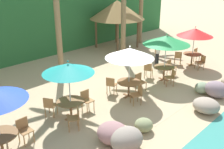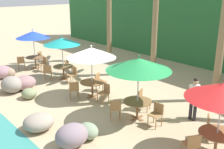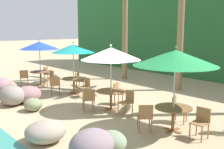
% 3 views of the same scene
% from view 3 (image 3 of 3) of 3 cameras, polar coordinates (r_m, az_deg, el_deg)
% --- Properties ---
extents(ground_plane, '(120.00, 120.00, 0.00)m').
position_cam_3_polar(ground_plane, '(10.57, 0.77, -7.20)').
color(ground_plane, tan).
extents(terrace_deck, '(18.00, 5.20, 0.01)m').
position_cam_3_polar(terrace_deck, '(10.56, 0.77, -7.18)').
color(terrace_deck, tan).
rests_on(terrace_deck, ground).
extents(rock_seawall, '(14.37, 3.01, 0.79)m').
position_cam_3_polar(rock_seawall, '(11.12, -20.45, -5.10)').
color(rock_seawall, gray).
rests_on(rock_seawall, ground).
extents(umbrella_blue, '(2.04, 2.04, 2.46)m').
position_cam_3_polar(umbrella_blue, '(15.23, -14.71, 5.80)').
color(umbrella_blue, silver).
rests_on(umbrella_blue, ground).
extents(dining_table_blue, '(1.10, 1.10, 0.74)m').
position_cam_3_polar(dining_table_blue, '(15.40, -14.48, 0.15)').
color(dining_table_blue, brown).
rests_on(dining_table_blue, ground).
extents(chair_blue_seaward, '(0.43, 0.43, 0.87)m').
position_cam_3_polar(chair_blue_seaward, '(14.72, -12.62, -0.60)').
color(chair_blue_seaward, '#9E7042').
rests_on(chair_blue_seaward, ground).
extents(chair_blue_inland, '(0.58, 0.58, 0.87)m').
position_cam_3_polar(chair_blue_inland, '(16.17, -13.13, 0.28)').
color(chair_blue_inland, '#9E7042').
rests_on(chair_blue_inland, ground).
extents(chair_blue_left, '(0.56, 0.55, 0.87)m').
position_cam_3_polar(chair_blue_left, '(15.30, -17.62, -0.44)').
color(chair_blue_left, '#9E7042').
rests_on(chair_blue_left, ground).
extents(umbrella_teal, '(1.98, 1.98, 2.43)m').
position_cam_3_polar(umbrella_teal, '(12.81, -7.98, 5.32)').
color(umbrella_teal, silver).
rests_on(umbrella_teal, ground).
extents(dining_table_teal, '(1.10, 1.10, 0.74)m').
position_cam_3_polar(dining_table_teal, '(13.00, -7.83, -1.32)').
color(dining_table_teal, brown).
rests_on(dining_table_teal, ground).
extents(chair_teal_seaward, '(0.44, 0.45, 0.87)m').
position_cam_3_polar(chair_teal_seaward, '(12.35, -5.47, -2.33)').
color(chair_teal_seaward, '#9E7042').
rests_on(chair_teal_seaward, ground).
extents(chair_teal_inland, '(0.59, 0.58, 0.87)m').
position_cam_3_polar(chair_teal_inland, '(13.82, -6.70, -1.08)').
color(chair_teal_inland, '#9E7042').
rests_on(chair_teal_inland, ground).
extents(chair_teal_left, '(0.59, 0.58, 0.87)m').
position_cam_3_polar(chair_teal_left, '(12.95, -11.58, -1.93)').
color(chair_teal_left, '#9E7042').
rests_on(chair_teal_left, ground).
extents(umbrella_white, '(2.21, 2.21, 2.45)m').
position_cam_3_polar(umbrella_white, '(10.12, -0.23, 4.29)').
color(umbrella_white, silver).
rests_on(umbrella_white, ground).
extents(dining_table_white, '(1.10, 1.10, 0.74)m').
position_cam_3_polar(dining_table_white, '(10.36, -0.22, -4.01)').
color(dining_table_white, brown).
rests_on(dining_table_white, ground).
extents(chair_white_seaward, '(0.45, 0.46, 0.87)m').
position_cam_3_polar(chair_white_seaward, '(9.79, 3.17, -5.44)').
color(chair_white_seaward, '#9E7042').
rests_on(chair_white_seaward, ground).
extents(chair_white_inland, '(0.56, 0.55, 0.87)m').
position_cam_3_polar(chair_white_inland, '(11.17, 1.34, -3.56)').
color(chair_white_inland, '#9E7042').
rests_on(chair_white_inland, ground).
extents(chair_white_left, '(0.57, 0.57, 0.87)m').
position_cam_3_polar(chair_white_left, '(10.15, -4.81, -4.93)').
color(chair_white_left, '#9E7042').
rests_on(chair_white_left, ground).
extents(umbrella_green, '(2.44, 2.44, 2.54)m').
position_cam_3_polar(umbrella_green, '(8.14, 12.89, 3.36)').
color(umbrella_green, silver).
rests_on(umbrella_green, ground).
extents(dining_table_green, '(1.10, 1.10, 0.74)m').
position_cam_3_polar(dining_table_green, '(8.45, 12.49, -7.39)').
color(dining_table_green, brown).
rests_on(dining_table_green, ground).
extents(chair_green_seaward, '(0.44, 0.45, 0.87)m').
position_cam_3_polar(chair_green_seaward, '(8.14, 17.86, -9.03)').
color(chair_green_seaward, '#9E7042').
rests_on(chair_green_seaward, ground).
extents(chair_green_inland, '(0.55, 0.55, 0.87)m').
position_cam_3_polar(chair_green_inland, '(9.29, 13.27, -6.52)').
color(chair_green_inland, '#9E7042').
rests_on(chair_green_inland, ground).
extents(chair_green_left, '(0.60, 0.59, 0.87)m').
position_cam_3_polar(chair_green_left, '(8.22, 6.83, -8.46)').
color(chair_green_left, '#9E7042').
rests_on(chair_green_left, ground).
extents(palm_tree_nearest, '(3.64, 3.39, 6.22)m').
position_cam_3_polar(palm_tree_nearest, '(16.64, 2.67, 13.54)').
color(palm_tree_nearest, olive).
rests_on(palm_tree_nearest, ground).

